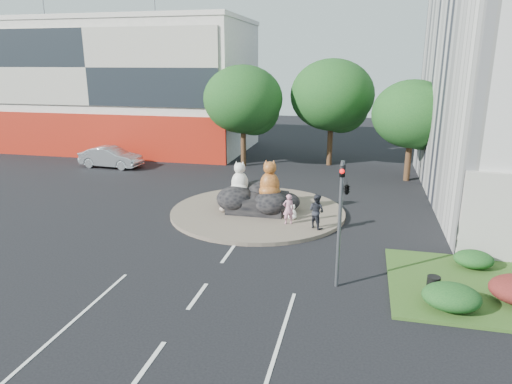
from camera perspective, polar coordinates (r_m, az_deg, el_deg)
ground at (r=17.62m, az=-7.31°, el=-12.80°), size 120.00×120.00×0.00m
roundabout_island at (r=26.40m, az=0.22°, el=-2.47°), size 10.00×10.00×0.20m
rock_plinth at (r=26.23m, az=0.22°, el=-1.33°), size 3.20×2.60×0.90m
shophouse_block at (r=48.53m, az=-16.35°, el=12.65°), size 25.20×12.30×17.40m
tree_left at (r=37.84m, az=-1.50°, el=11.10°), size 6.46×6.46×8.27m
tree_mid at (r=38.67m, az=9.57°, el=11.45°), size 6.84×6.84×8.76m
tree_right at (r=34.85m, az=19.03°, el=8.81°), size 5.70×5.70×7.30m
hedge_near_green at (r=17.62m, az=23.24°, el=-11.96°), size 2.00×1.60×0.90m
hedge_back_green at (r=21.35m, az=25.56°, el=-7.58°), size 1.60×1.28×0.72m
traffic_light at (r=17.11m, az=10.89°, el=-0.69°), size 0.44×1.24×5.00m
cat_white at (r=26.29m, az=-2.05°, el=1.86°), size 1.18×1.03×1.89m
cat_tabby at (r=25.51m, az=1.73°, el=1.71°), size 1.32×1.16×2.14m
kitten_calico at (r=26.07m, az=-4.09°, el=-1.49°), size 0.71×0.69×0.89m
kitten_white at (r=24.81m, az=4.57°, el=-2.46°), size 0.57×0.52×0.85m
pedestrian_pink at (r=23.99m, az=4.07°, el=-2.13°), size 0.69×0.59×1.62m
pedestrian_dark at (r=23.50m, az=7.57°, el=-2.39°), size 1.11×1.06×1.80m
parked_car at (r=39.71m, az=-17.69°, el=4.17°), size 5.30×2.13×1.71m
litter_bin at (r=18.54m, az=21.27°, el=-10.75°), size 0.60×0.60×0.66m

